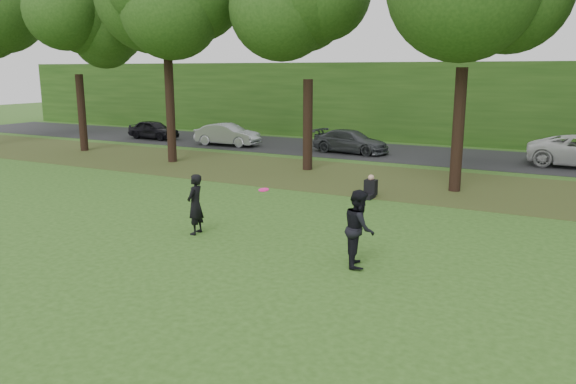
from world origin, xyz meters
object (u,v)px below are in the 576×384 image
at_px(player_left, 195,204).
at_px(frisbee, 264,190).
at_px(player_right, 359,228).
at_px(seated_person, 370,189).

xyz_separation_m(player_left, frisbee, (2.16, 0.09, 0.62)).
height_order(player_right, frisbee, player_right).
height_order(player_left, player_right, player_right).
relative_size(player_left, player_right, 0.93).
relative_size(player_left, seated_person, 2.06).
bearing_deg(frisbee, player_left, -177.55).
bearing_deg(frisbee, player_right, -8.71).
height_order(frisbee, seated_person, frisbee).
xyz_separation_m(player_left, seated_person, (2.79, 6.65, -0.54)).
bearing_deg(player_left, frisbee, 84.76).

